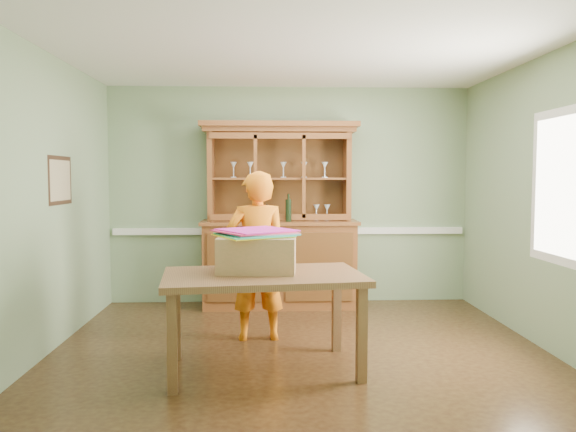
{
  "coord_description": "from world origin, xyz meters",
  "views": [
    {
      "loc": [
        -0.31,
        -5.06,
        1.58
      ],
      "look_at": [
        -0.08,
        0.4,
        1.2
      ],
      "focal_mm": 35.0,
      "sensor_mm": 36.0,
      "label": 1
    }
  ],
  "objects_px": {
    "cardboard_box": "(257,254)",
    "china_hutch": "(279,242)",
    "dining_table": "(263,285)",
    "person": "(257,256)"
  },
  "relations": [
    {
      "from": "dining_table",
      "to": "china_hutch",
      "type": "bearing_deg",
      "value": 78.45
    },
    {
      "from": "china_hutch",
      "to": "cardboard_box",
      "type": "xyz_separation_m",
      "value": [
        -0.24,
        -2.18,
        0.16
      ]
    },
    {
      "from": "dining_table",
      "to": "person",
      "type": "distance_m",
      "value": 0.9
    },
    {
      "from": "china_hutch",
      "to": "dining_table",
      "type": "xyz_separation_m",
      "value": [
        -0.19,
        -2.3,
        -0.08
      ]
    },
    {
      "from": "cardboard_box",
      "to": "person",
      "type": "relative_size",
      "value": 0.38
    },
    {
      "from": "china_hutch",
      "to": "person",
      "type": "bearing_deg",
      "value": -100.18
    },
    {
      "from": "cardboard_box",
      "to": "china_hutch",
      "type": "bearing_deg",
      "value": 83.75
    },
    {
      "from": "dining_table",
      "to": "person",
      "type": "relative_size",
      "value": 1.04
    },
    {
      "from": "dining_table",
      "to": "cardboard_box",
      "type": "relative_size",
      "value": 2.71
    },
    {
      "from": "cardboard_box",
      "to": "person",
      "type": "height_order",
      "value": "person"
    }
  ]
}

